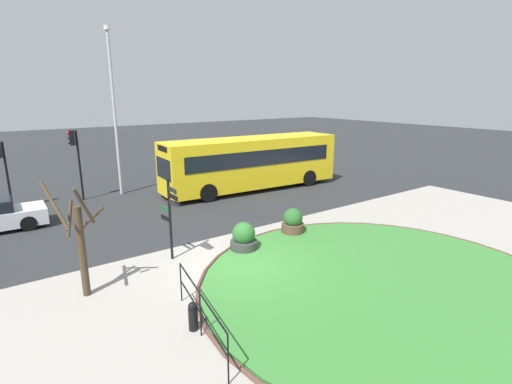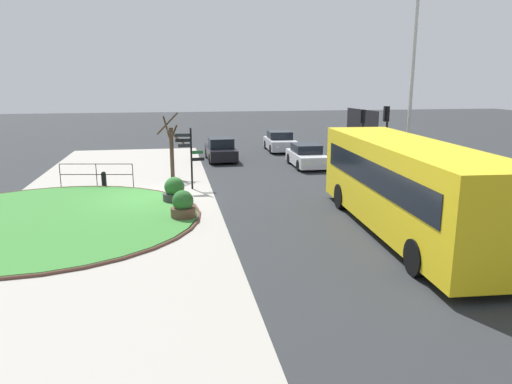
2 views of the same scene
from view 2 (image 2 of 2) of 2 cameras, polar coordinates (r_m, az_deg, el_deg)
ground at (r=21.51m, az=-12.57°, el=-0.86°), size 120.00×120.00×0.00m
sidewalk_paving at (r=21.64m, az=-16.71°, el=-0.99°), size 32.00×8.87×0.02m
grass_island at (r=19.41m, az=-23.47°, el=-3.01°), size 10.99×10.99×0.10m
grass_kerb_ring at (r=19.41m, az=-23.47°, el=-3.00°), size 11.30×11.30×0.11m
signpost_directional at (r=22.84m, az=-7.81°, el=4.55°), size 0.20×1.35×2.93m
bollard_foreground at (r=24.54m, az=-17.60°, el=1.49°), size 0.24×0.24×0.76m
railing_grass_edge at (r=24.48m, az=-18.42°, el=2.28°), size 0.64×3.51×1.16m
bus_yellow at (r=16.71m, az=17.43°, el=0.73°), size 10.96×3.15×3.09m
car_near_lane at (r=29.05m, az=6.02°, el=4.25°), size 4.12×1.83×1.35m
car_far_lane at (r=31.24m, az=-4.20°, el=4.95°), size 4.05×1.83×1.48m
car_oncoming at (r=35.53m, az=2.85°, el=5.95°), size 4.01×2.02×1.43m
traffic_light_near at (r=26.02m, az=15.17°, el=7.57°), size 0.49×0.29×3.78m
traffic_light_far at (r=29.09m, az=12.51°, el=7.75°), size 0.49×0.29×3.42m
lamppost_tall at (r=23.96m, az=17.97°, el=11.91°), size 0.32×0.32×9.08m
billboard_left at (r=34.91m, az=12.50°, el=7.76°), size 4.61×0.55×3.10m
planter_near_signpost at (r=20.64m, az=-9.64°, el=0.09°), size 1.00×1.00×1.10m
planter_kerbside at (r=18.10m, az=-8.65°, el=-1.70°), size 0.93×0.93×1.11m
street_tree_bare at (r=25.84m, az=-10.00°, el=5.34°), size 1.49×1.48×3.42m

